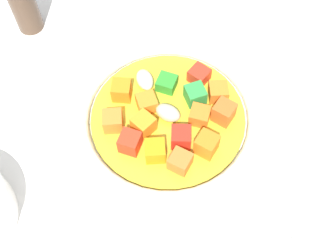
{
  "coord_description": "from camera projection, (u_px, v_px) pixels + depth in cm",
  "views": [
    {
      "loc": [
        -18.75,
        -10.04,
        39.79
      ],
      "look_at": [
        0.0,
        0.0,
        2.12
      ],
      "focal_mm": 46.75,
      "sensor_mm": 36.0,
      "label": 1
    }
  ],
  "objects": [
    {
      "name": "soup_bowl_main",
      "position": [
        168.0,
        123.0,
        0.43
      ],
      "size": [
        18.27,
        18.27,
        6.04
      ],
      "color": "white",
      "rests_on": "ground_plane"
    },
    {
      "name": "pepper_shaker",
      "position": [
        22.0,
        2.0,
        0.49
      ],
      "size": [
        2.98,
        2.98,
        7.86
      ],
      "color": "#4C3828",
      "rests_on": "ground_plane"
    },
    {
      "name": "spoon",
      "position": [
        299.0,
        228.0,
        0.4
      ],
      "size": [
        21.43,
        2.36,
        1.0
      ],
      "rotation": [
        0.0,
        0.0,
        6.31
      ],
      "color": "silver",
      "rests_on": "ground_plane"
    },
    {
      "name": "ground_plane",
      "position": [
        168.0,
        141.0,
        0.46
      ],
      "size": [
        140.0,
        140.0,
        2.0
      ],
      "primitive_type": "cube",
      "color": "silver"
    }
  ]
}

